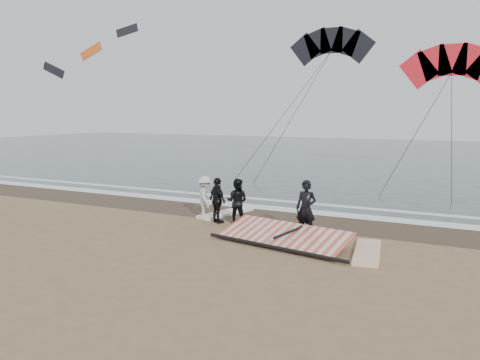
{
  "coord_description": "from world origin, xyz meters",
  "views": [
    {
      "loc": [
        6.26,
        -12.0,
        4.03
      ],
      "look_at": [
        -1.04,
        3.0,
        1.6
      ],
      "focal_mm": 35.0,
      "sensor_mm": 36.0,
      "label": 1
    }
  ],
  "objects_px": {
    "board_white": "(367,252)",
    "sail_rig": "(283,236)",
    "board_cream": "(226,213)",
    "man_main": "(306,209)"
  },
  "relations": [
    {
      "from": "man_main",
      "to": "sail_rig",
      "type": "distance_m",
      "value": 1.28
    },
    {
      "from": "man_main",
      "to": "sail_rig",
      "type": "bearing_deg",
      "value": -109.12
    },
    {
      "from": "board_white",
      "to": "sail_rig",
      "type": "height_order",
      "value": "sail_rig"
    },
    {
      "from": "board_cream",
      "to": "sail_rig",
      "type": "xyz_separation_m",
      "value": [
        3.48,
        -2.82,
        0.14
      ]
    },
    {
      "from": "man_main",
      "to": "board_white",
      "type": "distance_m",
      "value": 2.53
    },
    {
      "from": "man_main",
      "to": "board_cream",
      "type": "distance_m",
      "value": 4.42
    },
    {
      "from": "board_white",
      "to": "board_cream",
      "type": "bearing_deg",
      "value": 147.09
    },
    {
      "from": "board_white",
      "to": "sail_rig",
      "type": "distance_m",
      "value": 2.61
    },
    {
      "from": "board_white",
      "to": "board_cream",
      "type": "distance_m",
      "value": 6.7
    },
    {
      "from": "man_main",
      "to": "board_white",
      "type": "xyz_separation_m",
      "value": [
        2.17,
        -0.96,
        -0.89
      ]
    }
  ]
}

